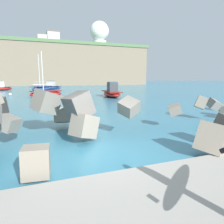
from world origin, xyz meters
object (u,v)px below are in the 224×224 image
(boat_mid_right, at_px, (46,94))
(station_building_east, at_px, (44,44))
(mooring_buoy_inner, at_px, (10,94))
(station_building_west, at_px, (43,41))
(boat_near_left, at_px, (41,89))
(station_building_central, at_px, (53,37))
(radar_dome, at_px, (99,33))
(mooring_buoy_outer, at_px, (35,93))
(boat_mid_left, at_px, (112,92))
(boat_far_centre, at_px, (2,88))
(boat_near_centre, at_px, (50,87))

(boat_mid_right, height_order, station_building_east, station_building_east)
(mooring_buoy_inner, bearing_deg, station_building_west, 84.71)
(mooring_buoy_inner, height_order, station_building_west, station_building_west)
(boat_near_left, bearing_deg, station_building_east, 87.98)
(station_building_west, xyz_separation_m, station_building_central, (4.01, -14.71, -0.90))
(radar_dome, bearing_deg, mooring_buoy_outer, -116.93)
(boat_near_left, relative_size, station_building_west, 1.28)
(mooring_buoy_inner, bearing_deg, radar_dome, 60.39)
(boat_mid_left, height_order, mooring_buoy_outer, boat_mid_left)
(boat_far_centre, height_order, station_building_east, station_building_east)
(station_building_west, bearing_deg, mooring_buoy_inner, -95.29)
(station_building_central, bearing_deg, radar_dome, 3.61)
(boat_far_centre, xyz_separation_m, station_building_west, (10.02, 50.22, 19.44))
(boat_near_centre, distance_m, boat_mid_left, 25.00)
(boat_far_centre, bearing_deg, boat_mid_left, -52.00)
(boat_mid_right, height_order, mooring_buoy_outer, boat_mid_right)
(station_building_west, height_order, station_building_central, station_building_west)
(boat_mid_left, distance_m, radar_dome, 65.94)
(station_building_east, bearing_deg, boat_near_centre, -90.15)
(station_building_central, bearing_deg, boat_mid_right, -94.93)
(mooring_buoy_outer, bearing_deg, boat_far_centre, 115.88)
(boat_mid_left, xyz_separation_m, mooring_buoy_inner, (-14.35, 7.21, -0.45))
(station_building_east, bearing_deg, boat_mid_right, -91.11)
(station_building_central, relative_size, station_building_east, 0.99)
(mooring_buoy_inner, height_order, station_building_central, station_building_central)
(boat_near_centre, height_order, station_building_east, station_building_east)
(boat_far_centre, relative_size, mooring_buoy_inner, 10.33)
(boat_near_centre, relative_size, station_building_central, 0.96)
(boat_far_centre, relative_size, station_building_central, 0.69)
(boat_mid_right, relative_size, station_building_east, 0.95)
(mooring_buoy_inner, height_order, station_building_east, station_building_east)
(mooring_buoy_inner, relative_size, station_building_west, 0.08)
(boat_mid_left, height_order, station_building_central, station_building_central)
(station_building_east, bearing_deg, boat_near_left, -92.02)
(mooring_buoy_inner, distance_m, station_building_east, 70.84)
(boat_mid_left, distance_m, station_building_east, 77.77)
(boat_near_left, relative_size, station_building_central, 1.14)
(mooring_buoy_outer, bearing_deg, station_building_east, 87.36)
(station_building_east, bearing_deg, station_building_west, -108.65)
(boat_mid_left, bearing_deg, station_building_west, 96.37)
(mooring_buoy_outer, xyz_separation_m, station_building_central, (6.57, 50.88, 18.96))
(boat_mid_left, bearing_deg, boat_near_centre, 108.22)
(boat_mid_right, xyz_separation_m, station_building_east, (1.42, 73.01, 18.66))
(boat_near_left, xyz_separation_m, boat_mid_right, (0.65, -14.22, -0.05))
(boat_near_centre, xyz_separation_m, boat_mid_left, (7.82, -23.74, 0.01))
(boat_far_centre, bearing_deg, mooring_buoy_outer, -64.12)
(boat_near_left, distance_m, boat_mid_left, 19.04)
(boat_near_centre, bearing_deg, boat_mid_right, -93.40)
(mooring_buoy_inner, xyz_separation_m, mooring_buoy_outer, (3.58, 0.75, 0.00))
(station_building_east, bearing_deg, radar_dome, -32.74)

